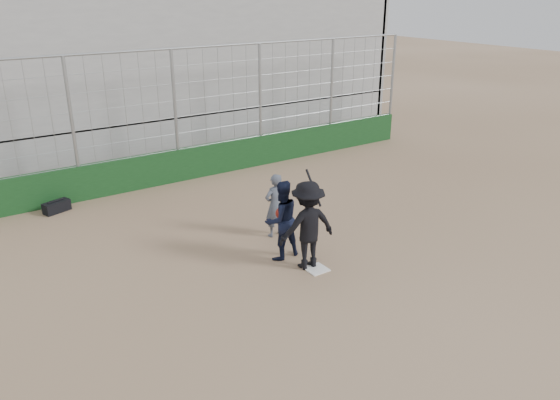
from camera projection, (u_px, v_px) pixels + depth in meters
ground at (317, 270)px, 11.69m from camera, size 90.00×90.00×0.00m
home_plate at (317, 269)px, 11.69m from camera, size 0.44×0.44×0.02m
backstop at (178, 151)px, 16.75m from camera, size 18.10×0.25×4.04m
bleachers at (118, 67)px, 19.85m from camera, size 20.25×6.70×6.98m
batter_at_plate at (308, 225)px, 11.49m from camera, size 1.34×0.88×2.07m
catcher_crouched at (282, 233)px, 11.99m from camera, size 0.93×0.75×1.22m
umpire at (275, 208)px, 13.06m from camera, size 0.60×0.41×1.42m
equipment_bag at (57, 207)px, 14.64m from camera, size 0.76×0.50×0.34m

